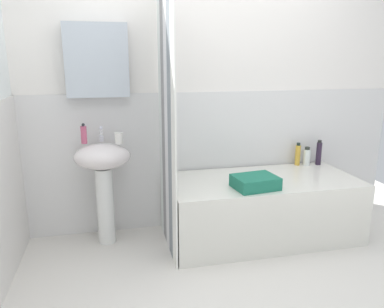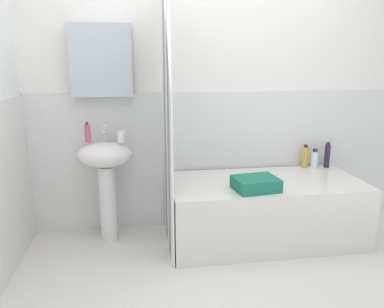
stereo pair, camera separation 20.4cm
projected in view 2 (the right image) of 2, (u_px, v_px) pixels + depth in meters
ground_plane at (248, 308)px, 2.28m from camera, size 4.80×5.60×0.04m
wall_back_tiled at (204, 99)px, 3.20m from camera, size 3.60×0.18×2.40m
sink at (106, 169)px, 2.98m from camera, size 0.44×0.34×0.83m
faucet at (105, 133)px, 2.99m from camera, size 0.03×0.12×0.12m
soap_dispenser at (88, 133)px, 2.94m from camera, size 0.05×0.05×0.16m
toothbrush_cup at (121, 137)px, 2.93m from camera, size 0.07×0.07×0.09m
bathtub at (264, 210)px, 3.08m from camera, size 1.56×0.74×0.51m
shower_curtain at (167, 124)px, 2.79m from camera, size 0.01×0.74×2.00m
body_wash_bottle at (327, 155)px, 3.37m from camera, size 0.05×0.05×0.23m
lotion_bottle at (314, 159)px, 3.37m from camera, size 0.06×0.06×0.17m
shampoo_bottle at (305, 157)px, 3.37m from camera, size 0.05×0.05×0.21m
towel_folded at (256, 184)px, 2.80m from camera, size 0.35×0.29×0.10m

